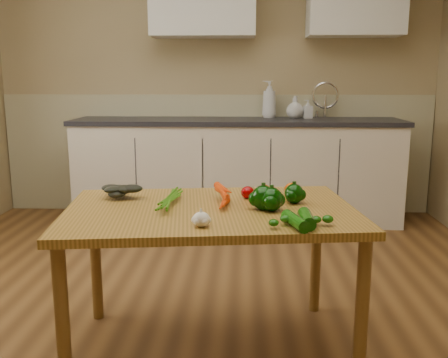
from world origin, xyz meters
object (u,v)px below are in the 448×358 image
object	(u,v)px
table	(211,224)
tomato_a	(248,192)
soap_bottle_b	(308,109)
pepper_a	(263,198)
leafy_greens	(120,187)
carrot_bunch	(206,197)
pepper_b	(294,194)
tomato_b	(265,191)
soap_bottle_c	(295,107)
soap_bottle_a	(269,99)
garlic_bulb	(201,219)
zucchini_b	(295,221)
tomato_c	(292,190)
pepper_c	(272,199)
zucchini_a	(307,219)

from	to	relation	value
table	tomato_a	world-z (taller)	tomato_a
soap_bottle_b	pepper_a	size ratio (longest dim) A/B	1.55
soap_bottle_b	leafy_greens	distance (m)	2.42
pepper_a	carrot_bunch	bearing A→B (deg)	162.43
pepper_b	tomato_b	size ratio (longest dim) A/B	1.33
soap_bottle_c	tomato_b	world-z (taller)	soap_bottle_c
soap_bottle_a	pepper_a	size ratio (longest dim) A/B	3.13
soap_bottle_b	garlic_bulb	xyz separation A→B (m)	(-0.72, -2.60, -0.27)
carrot_bunch	pepper_b	distance (m)	0.40
tomato_b	zucchini_b	world-z (taller)	tomato_b
tomato_b	soap_bottle_b	bearing A→B (deg)	77.64
garlic_bulb	tomato_b	xyz separation A→B (m)	(0.26, 0.50, 0.00)
soap_bottle_a	tomato_b	xyz separation A→B (m)	(-0.12, -2.17, -0.35)
tomato_c	table	bearing A→B (deg)	-149.41
pepper_b	garlic_bulb	bearing A→B (deg)	-135.69
table	soap_bottle_c	bearing A→B (deg)	69.01
table	tomato_b	bearing A→B (deg)	34.11
tomato_b	tomato_a	bearing A→B (deg)	-160.78
soap_bottle_c	zucchini_b	xyz separation A→B (m)	(-0.25, -2.60, -0.29)
table	tomato_c	size ratio (longest dim) A/B	18.10
pepper_a	zucchini_b	world-z (taller)	pepper_a
leafy_greens	pepper_c	bearing A→B (deg)	-18.13
soap_bottle_c	tomato_c	xyz separation A→B (m)	(-0.21, -2.09, -0.28)
tomato_c	pepper_b	bearing A→B (deg)	-90.86
garlic_bulb	tomato_c	distance (m)	0.65
soap_bottle_c	tomato_a	xyz separation A→B (m)	(-0.43, -2.13, -0.29)
carrot_bunch	zucchini_b	xyz separation A→B (m)	(0.37, -0.34, -0.01)
carrot_bunch	tomato_a	world-z (taller)	carrot_bunch
soap_bottle_a	pepper_a	bearing A→B (deg)	-9.08
leafy_greens	garlic_bulb	bearing A→B (deg)	-48.02
soap_bottle_a	carrot_bunch	world-z (taller)	soap_bottle_a
leafy_greens	pepper_a	distance (m)	0.72
table	pepper_a	world-z (taller)	pepper_a
pepper_b	tomato_b	world-z (taller)	pepper_b
garlic_bulb	pepper_c	xyz separation A→B (m)	(0.28, 0.25, 0.02)
soap_bottle_c	zucchini_b	distance (m)	2.63
pepper_a	tomato_b	xyz separation A→B (m)	(0.01, 0.23, -0.02)
tomato_c	zucchini_a	world-z (taller)	tomato_c
zucchini_a	zucchini_b	distance (m)	0.05
pepper_b	zucchini_a	size ratio (longest dim) A/B	0.54
soap_bottle_c	tomato_a	size ratio (longest dim) A/B	3.03
pepper_b	soap_bottle_b	bearing A→B (deg)	81.54
tomato_b	zucchini_b	size ratio (longest dim) A/B	0.38
zucchini_a	zucchini_b	xyz separation A→B (m)	(-0.05, -0.02, -0.00)
carrot_bunch	tomato_b	xyz separation A→B (m)	(0.27, 0.15, -0.00)
tomato_b	zucchini_a	size ratio (longest dim) A/B	0.41
carrot_bunch	garlic_bulb	bearing A→B (deg)	-95.49
carrot_bunch	leafy_greens	world-z (taller)	leafy_greens
pepper_a	pepper_b	size ratio (longest dim) A/B	1.19
soap_bottle_b	leafy_greens	xyz separation A→B (m)	(-1.16, -2.11, -0.25)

